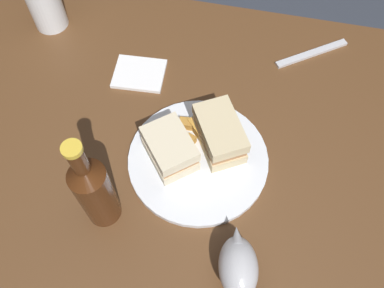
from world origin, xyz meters
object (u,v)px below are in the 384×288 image
at_px(plate, 198,159).
at_px(pint_glass, 45,3).
at_px(fork, 312,53).
at_px(gravy_boat, 238,266).
at_px(sandwich_half_left, 220,134).
at_px(sandwich_half_right, 170,149).
at_px(cider_bottle, 94,190).
at_px(napkin, 139,74).

height_order(plate, pint_glass, pint_glass).
height_order(pint_glass, fork, pint_glass).
bearing_deg(gravy_boat, sandwich_half_left, 107.31).
relative_size(sandwich_half_right, fork, 0.71).
bearing_deg(cider_bottle, gravy_boat, -12.86).
height_order(gravy_boat, cider_bottle, cider_bottle).
distance_m(pint_glass, cider_bottle, 0.51).
relative_size(sandwich_half_left, gravy_boat, 1.15).
bearing_deg(plate, fork, 58.56).
bearing_deg(pint_glass, sandwich_half_right, -39.06).
bearing_deg(sandwich_half_left, cider_bottle, -134.79).
xyz_separation_m(gravy_boat, cider_bottle, (-0.25, 0.06, 0.05)).
xyz_separation_m(sandwich_half_right, pint_glass, (-0.36, 0.30, 0.02)).
bearing_deg(sandwich_half_right, plate, 8.50).
distance_m(sandwich_half_left, cider_bottle, 0.26).
height_order(sandwich_half_right, cider_bottle, cider_bottle).
relative_size(gravy_boat, cider_bottle, 0.50).
height_order(pint_glass, cider_bottle, cider_bottle).
relative_size(sandwich_half_left, pint_glass, 0.95).
bearing_deg(plate, pint_glass, 145.38).
xyz_separation_m(sandwich_half_left, napkin, (-0.20, 0.14, -0.04)).
bearing_deg(sandwich_half_left, fork, 59.54).
xyz_separation_m(sandwich_half_left, cider_bottle, (-0.18, -0.18, 0.05)).
xyz_separation_m(plate, fork, (0.20, 0.32, -0.00)).
distance_m(cider_bottle, fork, 0.58).
distance_m(sandwich_half_right, napkin, 0.23).
relative_size(plate, pint_glass, 1.87).
distance_m(sandwich_half_left, gravy_boat, 0.25).
relative_size(cider_bottle, napkin, 2.19).
xyz_separation_m(sandwich_half_right, fork, (0.25, 0.33, -0.04)).
xyz_separation_m(sandwich_half_right, napkin, (-0.12, 0.19, -0.04)).
relative_size(plate, napkin, 2.47).
bearing_deg(sandwich_half_left, gravy_boat, -72.69).
bearing_deg(gravy_boat, napkin, 126.36).
distance_m(plate, sandwich_half_right, 0.07).
relative_size(plate, cider_bottle, 1.12).
bearing_deg(gravy_boat, sandwich_half_right, 130.42).
distance_m(sandwich_half_left, pint_glass, 0.51).
bearing_deg(pint_glass, plate, -34.62).
relative_size(pint_glass, cider_bottle, 0.60).
relative_size(pint_glass, fork, 0.81).
height_order(cider_bottle, napkin, cider_bottle).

